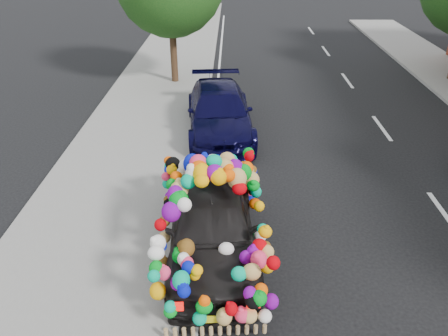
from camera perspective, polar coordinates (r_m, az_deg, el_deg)
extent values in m
plane|color=black|center=(10.39, 8.77, -6.03)|extent=(100.00, 100.00, 0.00)
cube|color=gray|center=(10.65, -14.88, -5.42)|extent=(4.00, 60.00, 0.12)
cube|color=gray|center=(10.30, -4.33, -5.67)|extent=(0.15, 60.00, 0.13)
cylinder|color=#332114|center=(18.62, -6.59, 14.90)|extent=(0.28, 0.28, 2.73)
imported|color=black|center=(8.79, -1.62, -7.09)|extent=(2.04, 4.48, 1.49)
cube|color=red|center=(7.12, -6.22, -17.56)|extent=(0.22, 0.07, 0.14)
cube|color=red|center=(7.14, 3.86, -17.27)|extent=(0.22, 0.07, 0.14)
cube|color=yellow|center=(7.32, -1.14, -19.14)|extent=(0.34, 0.06, 0.12)
imported|color=black|center=(14.01, -0.61, 7.37)|extent=(2.41, 5.07, 1.43)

